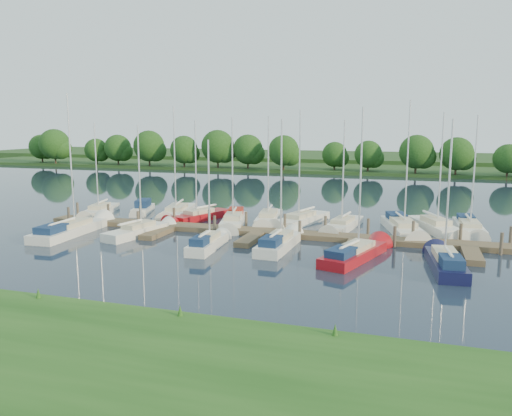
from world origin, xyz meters
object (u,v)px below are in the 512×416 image
(dock, at_px, (258,234))
(sailboat_s_2, at_px, (208,244))
(sailboat_n_0, at_px, (100,212))
(sailboat_n_5, at_px, (268,220))
(motorboat, at_px, (143,209))

(dock, height_order, sailboat_s_2, sailboat_s_2)
(sailboat_n_0, bearing_deg, sailboat_s_2, 134.44)
(dock, distance_m, sailboat_n_5, 5.74)
(sailboat_n_5, bearing_deg, motorboat, -13.88)
(dock, relative_size, sailboat_n_0, 4.16)
(sailboat_n_0, bearing_deg, motorboat, -163.16)
(motorboat, xyz_separation_m, sailboat_n_5, (13.92, -1.15, -0.08))
(dock, xyz_separation_m, sailboat_n_0, (-18.38, 4.62, 0.08))
(sailboat_s_2, bearing_deg, sailboat_n_0, 145.12)
(dock, distance_m, sailboat_n_0, 18.96)
(motorboat, relative_size, sailboat_n_5, 0.53)
(sailboat_n_0, relative_size, sailboat_s_2, 1.15)
(sailboat_n_0, height_order, motorboat, sailboat_n_0)
(sailboat_n_5, xyz_separation_m, sailboat_s_2, (-1.45, -10.91, 0.06))
(sailboat_n_0, height_order, sailboat_s_2, sailboat_n_0)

